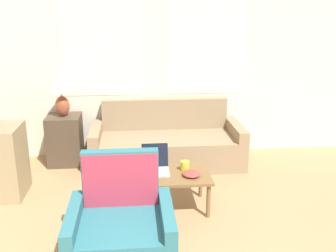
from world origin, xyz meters
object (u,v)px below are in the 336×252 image
at_px(armchair, 122,236).
at_px(laptop, 155,165).
at_px(table_lamp, 61,90).
at_px(cup_yellow, 137,164).
at_px(couch, 167,145).
at_px(coffee_table, 169,178).
at_px(cup_navy, 185,166).
at_px(snack_bowl, 192,174).

height_order(armchair, laptop, armchair).
height_order(table_lamp, laptop, table_lamp).
relative_size(armchair, cup_yellow, 9.48).
xyz_separation_m(laptop, cup_yellow, (-0.19, 0.10, -0.01)).
relative_size(couch, table_lamp, 3.64).
xyz_separation_m(coffee_table, laptop, (-0.14, 0.10, 0.11)).
relative_size(armchair, cup_navy, 9.05).
bearing_deg(table_lamp, armchair, -70.66).
bearing_deg(table_lamp, couch, -4.28).
relative_size(laptop, snack_bowl, 1.72).
bearing_deg(couch, snack_bowl, -84.09).
bearing_deg(armchair, cup_navy, 56.98).
bearing_deg(cup_yellow, coffee_table, -30.66).
xyz_separation_m(couch, coffee_table, (-0.09, -1.32, 0.10)).
distance_m(armchair, coffee_table, 1.08).
distance_m(couch, table_lamp, 1.62).
distance_m(couch, coffee_table, 1.32).
bearing_deg(table_lamp, cup_navy, -41.67).
bearing_deg(laptop, snack_bowl, -25.54).
bearing_deg(table_lamp, coffee_table, -47.01).
xyz_separation_m(cup_navy, cup_yellow, (-0.52, 0.12, -0.00)).
height_order(cup_yellow, snack_bowl, cup_yellow).
height_order(couch, laptop, couch).
xyz_separation_m(cup_yellow, snack_bowl, (0.57, -0.27, -0.02)).
bearing_deg(coffee_table, table_lamp, 132.99).
relative_size(armchair, table_lamp, 1.65).
xyz_separation_m(table_lamp, snack_bowl, (1.56, -1.50, -0.62)).
xyz_separation_m(couch, cup_yellow, (-0.42, -1.12, 0.19)).
xyz_separation_m(coffee_table, snack_bowl, (0.23, -0.08, 0.07)).
bearing_deg(coffee_table, cup_yellow, 149.34).
height_order(laptop, cup_yellow, laptop).
bearing_deg(table_lamp, laptop, -48.11).
distance_m(laptop, cup_navy, 0.32).
height_order(couch, armchair, armchair).
bearing_deg(laptop, armchair, -108.34).
distance_m(armchair, table_lamp, 2.63).
bearing_deg(snack_bowl, couch, 95.91).
bearing_deg(snack_bowl, cup_navy, 107.36).
distance_m(table_lamp, coffee_table, 2.06).
height_order(cup_navy, snack_bowl, cup_navy).
bearing_deg(snack_bowl, coffee_table, 161.84).
height_order(couch, cup_yellow, couch).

